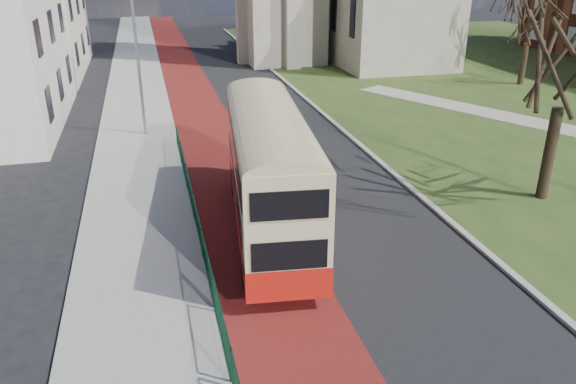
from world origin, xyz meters
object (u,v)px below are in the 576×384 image
object	(u,v)px
winter_tree_far	(532,10)
winter_tree_near	(574,29)
streetlamp	(140,49)
bus	(269,167)

from	to	relation	value
winter_tree_far	winter_tree_near	bearing A→B (deg)	-123.04
streetlamp	bus	size ratio (longest dim) A/B	0.77
winter_tree_far	streetlamp	bearing A→B (deg)	-167.11
streetlamp	winter_tree_far	bearing A→B (deg)	12.89
bus	winter_tree_near	xyz separation A→B (m)	(11.26, 0.16, 4.19)
streetlamp	bus	bearing A→B (deg)	-72.80
streetlamp	winter_tree_near	size ratio (longest dim) A/B	0.84
bus	winter_tree_far	world-z (taller)	winter_tree_far
bus	winter_tree_near	size ratio (longest dim) A/B	1.09
bus	winter_tree_near	world-z (taller)	winter_tree_near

